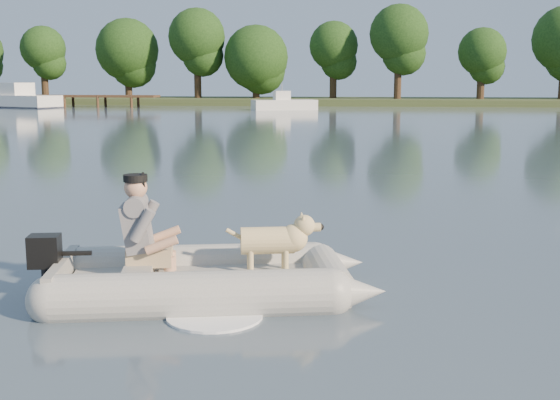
# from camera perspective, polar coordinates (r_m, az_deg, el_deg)

# --- Properties ---
(water) EXTENTS (160.00, 160.00, 0.00)m
(water) POSITION_cam_1_polar(r_m,az_deg,el_deg) (7.54, -4.17, -7.94)
(water) COLOR slate
(water) RESTS_ON ground
(shore_bank) EXTENTS (160.00, 12.00, 0.70)m
(shore_bank) POSITION_cam_1_polar(r_m,az_deg,el_deg) (69.08, 6.35, 7.93)
(shore_bank) COLOR #47512D
(shore_bank) RESTS_ON water
(dock) EXTENTS (18.00, 2.00, 1.04)m
(dock) POSITION_cam_1_polar(r_m,az_deg,el_deg) (65.14, -17.60, 7.68)
(dock) COLOR #4C331E
(dock) RESTS_ON water
(treeline) EXTENTS (84.66, 7.35, 9.27)m
(treeline) POSITION_cam_1_polar(r_m,az_deg,el_deg) (68.30, 11.34, 12.02)
(treeline) COLOR #332316
(treeline) RESTS_ON shore_bank
(dinghy) EXTENTS (5.43, 4.43, 1.40)m
(dinghy) POSITION_cam_1_polar(r_m,az_deg,el_deg) (7.50, -6.00, -3.30)
(dinghy) COLOR #969692
(dinghy) RESTS_ON water
(man) EXTENTS (0.85, 0.77, 1.09)m
(man) POSITION_cam_1_polar(r_m,az_deg,el_deg) (7.56, -11.39, -1.90)
(man) COLOR slate
(man) RESTS_ON dinghy
(dog) EXTENTS (0.99, 0.53, 0.63)m
(dog) POSITION_cam_1_polar(r_m,az_deg,el_deg) (7.59, -1.01, -3.69)
(dog) COLOR tan
(dog) RESTS_ON dinghy
(outboard_motor) EXTENTS (0.47, 0.38, 0.80)m
(outboard_motor) POSITION_cam_1_polar(r_m,az_deg,el_deg) (7.78, -18.51, -5.45)
(outboard_motor) COLOR black
(outboard_motor) RESTS_ON dinghy
(cabin_cruiser) EXTENTS (8.53, 5.93, 2.49)m
(cabin_cruiser) POSITION_cam_1_polar(r_m,az_deg,el_deg) (64.50, -20.40, 7.99)
(cabin_cruiser) COLOR white
(cabin_cruiser) RESTS_ON water
(motorboat) EXTENTS (5.53, 3.80, 2.19)m
(motorboat) POSITION_cam_1_polar(r_m,az_deg,el_deg) (55.48, 0.35, 8.35)
(motorboat) COLOR white
(motorboat) RESTS_ON water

